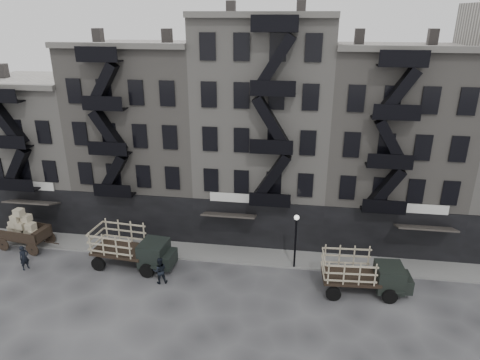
# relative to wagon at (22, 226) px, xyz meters

# --- Properties ---
(ground) EXTENTS (140.00, 140.00, 0.00)m
(ground) POSITION_rel_wagon_xyz_m (18.11, -2.59, -1.85)
(ground) COLOR #38383A
(ground) RESTS_ON ground
(sidewalk) EXTENTS (55.00, 2.50, 0.15)m
(sidewalk) POSITION_rel_wagon_xyz_m (18.11, 1.16, -1.77)
(sidewalk) COLOR slate
(sidewalk) RESTS_ON ground
(building_west) EXTENTS (10.00, 11.35, 13.20)m
(building_west) POSITION_rel_wagon_xyz_m (-1.89, 7.24, 4.15)
(building_west) COLOR gray
(building_west) RESTS_ON ground
(building_midwest) EXTENTS (10.00, 11.35, 16.20)m
(building_midwest) POSITION_rel_wagon_xyz_m (8.11, 7.24, 5.65)
(building_midwest) COLOR slate
(building_midwest) RESTS_ON ground
(building_center) EXTENTS (10.00, 11.35, 18.20)m
(building_center) POSITION_rel_wagon_xyz_m (18.11, 7.24, 6.65)
(building_center) COLOR gray
(building_center) RESTS_ON ground
(building_mideast) EXTENTS (10.00, 11.35, 16.20)m
(building_mideast) POSITION_rel_wagon_xyz_m (28.11, 7.24, 5.65)
(building_mideast) COLOR slate
(building_mideast) RESTS_ON ground
(lamp_post) EXTENTS (0.36, 0.36, 4.28)m
(lamp_post) POSITION_rel_wagon_xyz_m (21.11, 0.01, 0.93)
(lamp_post) COLOR black
(lamp_post) RESTS_ON ground
(wagon) EXTENTS (4.07, 2.56, 3.24)m
(wagon) POSITION_rel_wagon_xyz_m (0.00, 0.00, 0.00)
(wagon) COLOR black
(wagon) RESTS_ON ground
(stake_truck_west) EXTENTS (6.16, 2.93, 3.00)m
(stake_truck_west) POSITION_rel_wagon_xyz_m (9.39, -1.34, -0.14)
(stake_truck_west) COLOR black
(stake_truck_west) RESTS_ON ground
(stake_truck_east) EXTENTS (5.79, 2.66, 2.84)m
(stake_truck_east) POSITION_rel_wagon_xyz_m (25.61, -2.15, -0.23)
(stake_truck_east) COLOR black
(stake_truck_east) RESTS_ON ground
(pedestrian_west) EXTENTS (0.70, 0.81, 1.86)m
(pedestrian_west) POSITION_rel_wagon_xyz_m (1.91, -2.89, -0.92)
(pedestrian_west) COLOR black
(pedestrian_west) RESTS_ON ground
(pedestrian_mid) EXTENTS (1.13, 1.01, 1.92)m
(pedestrian_mid) POSITION_rel_wagon_xyz_m (12.09, -3.10, -0.89)
(pedestrian_mid) COLOR black
(pedestrian_mid) RESTS_ON ground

